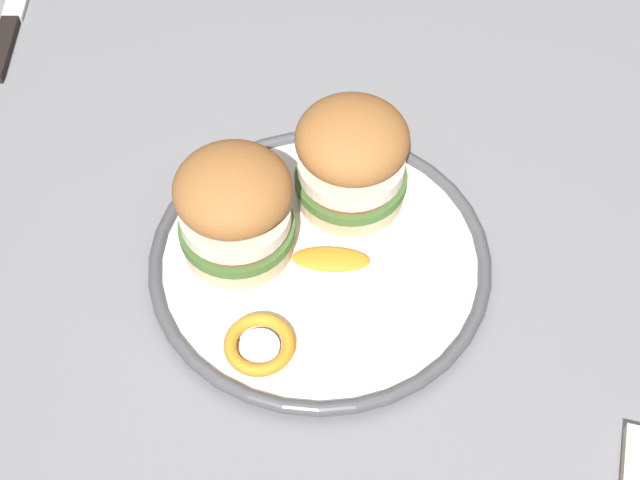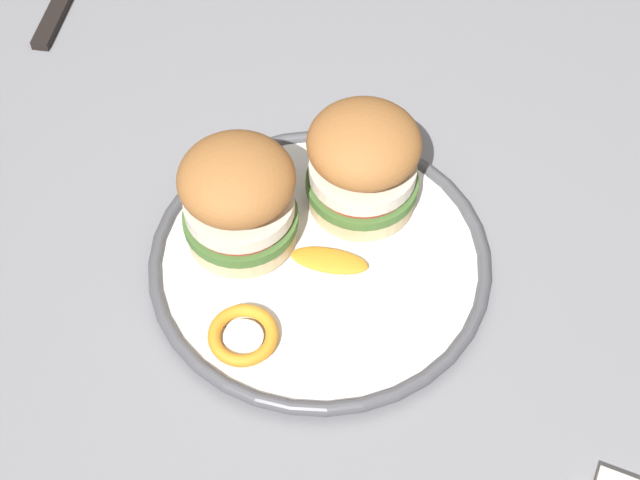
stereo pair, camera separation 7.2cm
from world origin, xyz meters
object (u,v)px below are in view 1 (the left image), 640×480
(dining_table, at_px, (383,279))
(table_knife, at_px, (12,18))
(dinner_plate, at_px, (320,261))
(sandwich_half_left, at_px, (234,207))
(sandwich_half_right, at_px, (352,158))

(dining_table, xyz_separation_m, table_knife, (-0.43, 0.19, 0.09))
(dinner_plate, xyz_separation_m, table_knife, (-0.38, 0.24, -0.01))
(dining_table, relative_size, sandwich_half_left, 9.70)
(dining_table, bearing_deg, dinner_plate, -132.63)
(sandwich_half_left, height_order, sandwich_half_right, same)
(table_knife, bearing_deg, dinner_plate, -32.73)
(sandwich_half_right, bearing_deg, sandwich_half_left, -139.43)
(sandwich_half_left, relative_size, sandwich_half_right, 1.03)
(dinner_plate, bearing_deg, sandwich_half_right, 79.37)
(sandwich_half_right, xyz_separation_m, table_knife, (-0.39, 0.18, -0.07))
(sandwich_half_left, bearing_deg, table_knife, 141.49)
(dining_table, height_order, table_knife, table_knife)
(sandwich_half_right, bearing_deg, dining_table, -20.96)
(dining_table, distance_m, table_knife, 0.48)
(table_knife, bearing_deg, sandwich_half_left, -38.51)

